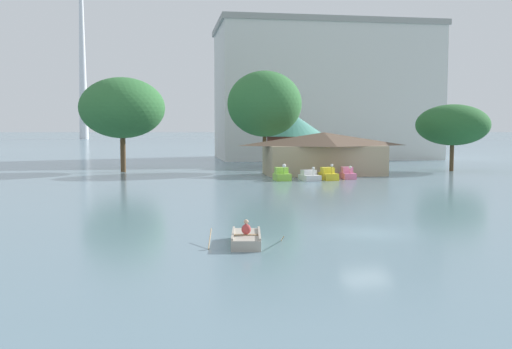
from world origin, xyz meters
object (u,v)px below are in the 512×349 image
object	(u,v)px
pedal_boat_pink	(347,174)
green_roof_pavilion	(293,136)
rowboat_with_rower	(246,239)
pedal_boat_yellow	(328,175)
background_building_block	(323,92)
boathouse	(324,153)
shoreline_tree_mid	(265,104)
shoreline_tree_tall_left	(122,108)
pedal_boat_white	(309,176)
shoreline_tree_right	(453,125)
pedal_boat_lime	(282,175)
distant_broadcast_tower	(81,5)

from	to	relation	value
pedal_boat_pink	green_roof_pavilion	xyz separation A→B (m)	(-1.56, 20.51, 3.84)
rowboat_with_rower	pedal_boat_pink	distance (m)	37.53
pedal_boat_yellow	background_building_block	distance (m)	47.55
boathouse	shoreline_tree_mid	size ratio (longest dim) A/B	1.15
rowboat_with_rower	shoreline_tree_tall_left	xyz separation A→B (m)	(-8.93, 47.88, 7.75)
pedal_boat_yellow	pedal_boat_pink	world-z (taller)	pedal_boat_yellow
pedal_boat_pink	boathouse	size ratio (longest dim) A/B	0.19
background_building_block	boathouse	bearing A→B (deg)	-105.45
pedal_boat_white	shoreline_tree_tall_left	bearing A→B (deg)	-134.86
pedal_boat_yellow	shoreline_tree_right	xyz separation A→B (m)	(19.17, 9.67, 5.40)
pedal_boat_white	shoreline_tree_mid	xyz separation A→B (m)	(-2.57, 12.97, 8.13)
green_roof_pavilion	shoreline_tree_tall_left	size ratio (longest dim) A/B	0.81
pedal_boat_yellow	green_roof_pavilion	xyz separation A→B (m)	(0.87, 21.41, 3.82)
shoreline_tree_tall_left	pedal_boat_yellow	bearing A→B (deg)	-33.42
background_building_block	pedal_boat_lime	bearing A→B (deg)	-110.74
pedal_boat_pink	shoreline_tree_mid	size ratio (longest dim) A/B	0.22
boathouse	green_roof_pavilion	size ratio (longest dim) A/B	1.52
rowboat_with_rower	green_roof_pavilion	world-z (taller)	green_roof_pavilion
shoreline_tree_mid	shoreline_tree_right	world-z (taller)	shoreline_tree_mid
pedal_boat_pink	shoreline_tree_tall_left	xyz separation A→B (m)	(-24.87, 13.91, 7.52)
pedal_boat_yellow	shoreline_tree_right	world-z (taller)	shoreline_tree_right
shoreline_tree_mid	background_building_block	xyz separation A→B (m)	(16.57, 31.92, 3.57)
pedal_boat_white	green_roof_pavilion	distance (m)	22.29
pedal_boat_yellow	distant_broadcast_tower	bearing A→B (deg)	-167.82
shoreline_tree_right	distant_broadcast_tower	world-z (taller)	distant_broadcast_tower
shoreline_tree_tall_left	distant_broadcast_tower	distance (m)	255.89
pedal_boat_lime	shoreline_tree_mid	size ratio (longest dim) A/B	0.19
shoreline_tree_mid	distant_broadcast_tower	xyz separation A→B (m)	(-55.08, 247.47, 61.98)
pedal_boat_lime	background_building_block	bearing A→B (deg)	157.63
pedal_boat_yellow	green_roof_pavilion	world-z (taller)	green_roof_pavilion
pedal_boat_yellow	shoreline_tree_tall_left	bearing A→B (deg)	-124.19
shoreline_tree_mid	shoreline_tree_right	xyz separation A→B (m)	(23.90, -2.98, -2.64)
shoreline_tree_right	rowboat_with_rower	bearing A→B (deg)	-127.41
pedal_boat_lime	pedal_boat_yellow	bearing A→B (deg)	89.45
pedal_boat_pink	shoreline_tree_mid	bearing A→B (deg)	-145.02
rowboat_with_rower	shoreline_tree_mid	world-z (taller)	shoreline_tree_mid
pedal_boat_lime	rowboat_with_rower	bearing A→B (deg)	-15.99
distant_broadcast_tower	pedal_boat_white	bearing A→B (deg)	-77.52
shoreline_tree_tall_left	distant_broadcast_tower	bearing A→B (deg)	98.66
green_roof_pavilion	distant_broadcast_tower	size ratio (longest dim) A/B	0.06
background_building_block	distant_broadcast_tower	distance (m)	234.54
pedal_boat_pink	shoreline_tree_right	distance (m)	19.66
shoreline_tree_right	shoreline_tree_mid	bearing A→B (deg)	172.89
pedal_boat_white	pedal_boat_yellow	xyz separation A→B (m)	(2.16, 0.33, 0.09)
shoreline_tree_tall_left	shoreline_tree_mid	bearing A→B (deg)	-6.97
pedal_boat_lime	shoreline_tree_right	xyz separation A→B (m)	(24.25, 9.76, 5.36)
rowboat_with_rower	pedal_boat_white	xyz separation A→B (m)	(11.36, 32.74, 0.16)
shoreline_tree_tall_left	shoreline_tree_mid	size ratio (longest dim) A/B	0.93
boathouse	shoreline_tree_tall_left	xyz separation A→B (m)	(-23.73, 8.42, 5.40)
pedal_boat_lime	pedal_boat_white	size ratio (longest dim) A/B	0.88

